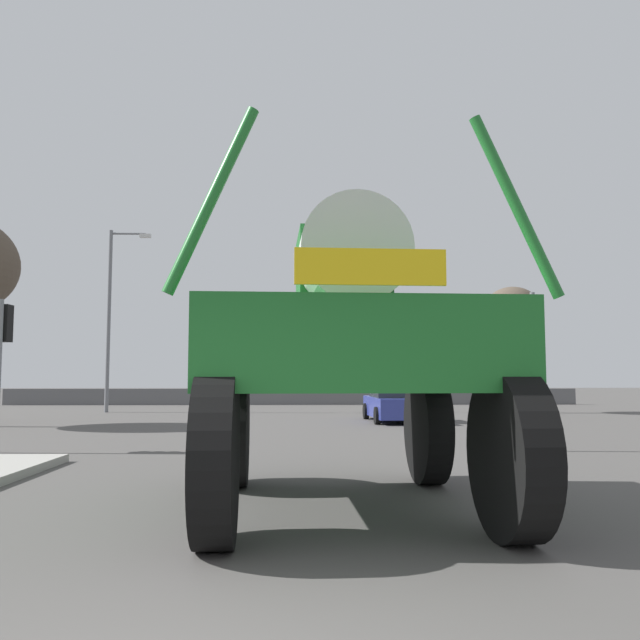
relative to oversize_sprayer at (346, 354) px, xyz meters
The scene contains 9 objects.
ground_plane 12.98m from the oversize_sprayer, 94.96° to the left, with size 120.00×120.00×0.00m, color #4C4947.
oversize_sprayer is the anchor object (origin of this frame).
sedan_ahead 15.52m from the oversize_sprayer, 79.61° to the left, with size 2.03×4.17×1.52m.
traffic_signal_near_left 9.59m from the oversize_sprayer, 139.08° to the left, with size 0.24×0.54×3.37m.
traffic_signal_near_right 7.84m from the oversize_sprayer, 53.41° to the left, with size 0.24×0.54×3.56m.
traffic_signal_far_left 21.55m from the oversize_sprayer, 78.23° to the left, with size 0.24×0.55×3.42m.
streetlight_far_left 23.35m from the oversize_sprayer, 113.47° to the left, with size 1.92×0.24×8.31m.
bare_tree_right 22.33m from the oversize_sprayer, 66.47° to the left, with size 2.52×2.52×5.63m.
roadside_barrier 28.39m from the oversize_sprayer, 92.24° to the left, with size 32.10×0.24×0.90m, color #59595B.
Camera 1 is at (0.55, -3.16, 1.71)m, focal length 36.47 mm.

